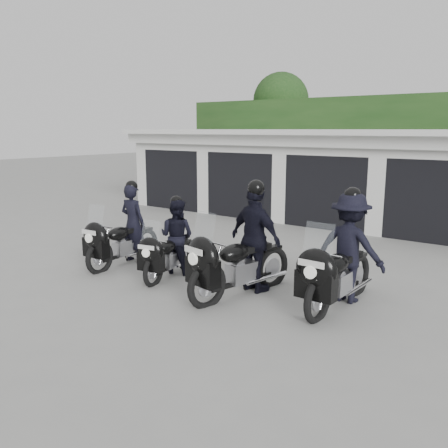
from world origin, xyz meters
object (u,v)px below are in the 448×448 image
Objects in this scene: police_bike_a at (124,231)px; police_bike_b at (173,241)px; police_bike_c at (247,245)px; police_bike_d at (345,254)px.

police_bike_a reaches higher than police_bike_b.
police_bike_a is 1.15× the size of police_bike_b.
police_bike_c is (1.87, -0.03, 0.20)m from police_bike_b.
police_bike_b is at bearing -169.29° from police_bike_c.
police_bike_a is at bearing 171.19° from police_bike_b.
police_bike_b is (1.40, 0.07, -0.05)m from police_bike_a.
police_bike_b is at bearing -0.78° from police_bike_a.
police_bike_c reaches higher than police_bike_b.
police_bike_d is at bearing 3.19° from police_bike_a.
police_bike_d is (3.49, 0.52, 0.17)m from police_bike_b.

